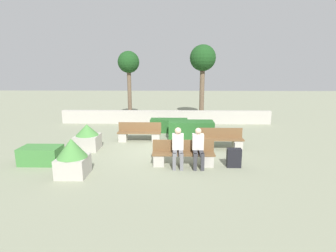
{
  "coord_description": "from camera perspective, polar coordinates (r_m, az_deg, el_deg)",
  "views": [
    {
      "loc": [
        0.49,
        -10.22,
        3.23
      ],
      "look_at": [
        0.25,
        0.5,
        0.9
      ],
      "focal_mm": 28.0,
      "sensor_mm": 36.0,
      "label": 1
    }
  ],
  "objects": [
    {
      "name": "bench_left_side",
      "position": [
        12.03,
        -6.22,
        -1.78
      ],
      "size": [
        1.97,
        0.48,
        0.84
      ],
      "rotation": [
        0.0,
        0.0,
        0.19
      ],
      "color": "brown",
      "rests_on": "ground_plane"
    },
    {
      "name": "hedge_block_mid_left",
      "position": [
        10.18,
        -25.9,
        -5.73
      ],
      "size": [
        1.35,
        0.79,
        0.6
      ],
      "color": "#3D7A38",
      "rests_on": "ground_plane"
    },
    {
      "name": "hedge_block_near_left",
      "position": [
        12.43,
        5.02,
        -0.85
      ],
      "size": [
        2.11,
        0.89,
        0.84
      ],
      "color": "#235623",
      "rests_on": "ground_plane"
    },
    {
      "name": "hedge_block_near_right",
      "position": [
        13.76,
        0.21,
        0.14
      ],
      "size": [
        1.94,
        0.78,
        0.68
      ],
      "color": "#235623",
      "rests_on": "ground_plane"
    },
    {
      "name": "bench_right_side",
      "position": [
        11.03,
        11.52,
        -3.29
      ],
      "size": [
        1.78,
        0.49,
        0.84
      ],
      "rotation": [
        0.0,
        0.0,
        0.08
      ],
      "color": "brown",
      "rests_on": "ground_plane"
    },
    {
      "name": "perimeter_wall",
      "position": [
        15.85,
        -0.49,
        1.96
      ],
      "size": [
        12.57,
        0.3,
        0.79
      ],
      "color": "#ADA89E",
      "rests_on": "ground_plane"
    },
    {
      "name": "ground_plane",
      "position": [
        10.73,
        -1.38,
        -5.26
      ],
      "size": [
        60.0,
        60.0,
        0.0
      ],
      "primitive_type": "plane",
      "color": "gray"
    },
    {
      "name": "suitcase",
      "position": [
        9.12,
        14.14,
        -6.73
      ],
      "size": [
        0.47,
        0.24,
        0.84
      ],
      "color": "black",
      "rests_on": "ground_plane"
    },
    {
      "name": "tree_center_left",
      "position": [
        17.5,
        7.58,
        14.02
      ],
      "size": [
        1.68,
        1.68,
        4.78
      ],
      "color": "brown",
      "rests_on": "ground_plane"
    },
    {
      "name": "planter_corner_left",
      "position": [
        8.59,
        -20.09,
        -6.34
      ],
      "size": [
        0.92,
        0.92,
        1.18
      ],
      "color": "#ADA89E",
      "rests_on": "ground_plane"
    },
    {
      "name": "person_seated_man",
      "position": [
        8.77,
        2.17,
        -4.29
      ],
      "size": [
        0.38,
        0.64,
        1.33
      ],
      "color": "slate",
      "rests_on": "ground_plane"
    },
    {
      "name": "planter_corner_right",
      "position": [
        11.16,
        -17.14,
        -2.32
      ],
      "size": [
        0.93,
        0.93,
        1.06
      ],
      "color": "#ADA89E",
      "rests_on": "ground_plane"
    },
    {
      "name": "person_seated_woman",
      "position": [
        8.81,
        6.59,
        -4.36
      ],
      "size": [
        0.38,
        0.64,
        1.32
      ],
      "color": "#333338",
      "rests_on": "ground_plane"
    },
    {
      "name": "bench_front",
      "position": [
        9.03,
        3.35,
        -6.47
      ],
      "size": [
        2.13,
        0.48,
        0.84
      ],
      "color": "brown",
      "rests_on": "ground_plane"
    },
    {
      "name": "tree_leftmost",
      "position": [
        17.24,
        -8.56,
        13.1
      ],
      "size": [
        1.37,
        1.37,
        4.36
      ],
      "color": "brown",
      "rests_on": "ground_plane"
    }
  ]
}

